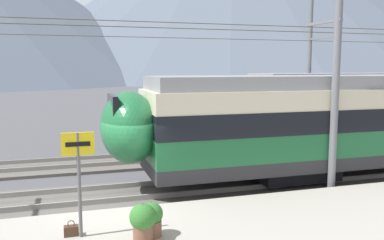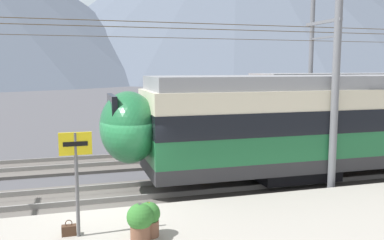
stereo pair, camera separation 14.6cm
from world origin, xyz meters
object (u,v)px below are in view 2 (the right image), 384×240
at_px(potted_plant_by_shelter, 140,220).
at_px(potted_plant_platform_edge, 149,218).
at_px(catenary_mast_mid, 334,72).
at_px(catenary_mast_far_side, 312,65).
at_px(handbag_near_sign, 69,230).
at_px(platform_sign, 76,161).

bearing_deg(potted_plant_by_shelter, potted_plant_platform_edge, 42.28).
bearing_deg(catenary_mast_mid, potted_plant_platform_edge, -158.18).
bearing_deg(catenary_mast_far_side, handbag_near_sign, -140.65).
bearing_deg(platform_sign, catenary_mast_far_side, 40.10).
relative_size(catenary_mast_mid, potted_plant_platform_edge, 57.82).
relative_size(platform_sign, handbag_near_sign, 6.53).
distance_m(catenary_mast_mid, handbag_near_sign, 9.08).
bearing_deg(handbag_near_sign, potted_plant_by_shelter, -26.21).
bearing_deg(potted_plant_by_shelter, catenary_mast_far_side, 44.85).
height_order(catenary_mast_mid, potted_plant_by_shelter, catenary_mast_mid).
distance_m(potted_plant_platform_edge, potted_plant_by_shelter, 0.30).
bearing_deg(potted_plant_platform_edge, potted_plant_by_shelter, -137.72).
height_order(platform_sign, potted_plant_by_shelter, platform_sign).
height_order(catenary_mast_far_side, potted_plant_by_shelter, catenary_mast_far_side).
relative_size(catenary_mast_far_side, potted_plant_by_shelter, 53.88).
bearing_deg(handbag_near_sign, potted_plant_platform_edge, -17.29).
xyz_separation_m(catenary_mast_far_side, potted_plant_platform_edge, (-10.99, -10.95, -3.44)).
bearing_deg(handbag_near_sign, platform_sign, -27.74).
distance_m(catenary_mast_far_side, potted_plant_platform_edge, 15.89).
bearing_deg(potted_plant_platform_edge, platform_sign, 164.26).
distance_m(catenary_mast_mid, platform_sign, 8.43).
bearing_deg(catenary_mast_mid, platform_sign, -164.86).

